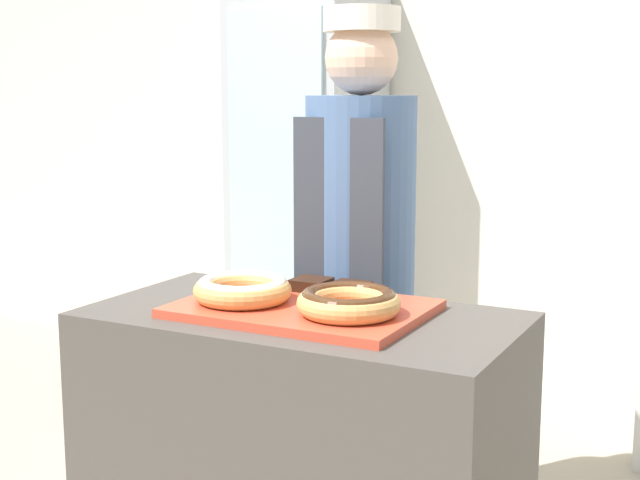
# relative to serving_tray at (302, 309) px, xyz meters

# --- Properties ---
(wall_back) EXTENTS (8.00, 0.06, 2.70)m
(wall_back) POSITION_rel_serving_tray_xyz_m (0.00, 2.13, 0.44)
(wall_back) COLOR silver
(wall_back) RESTS_ON ground_plane
(display_counter) EXTENTS (1.13, 0.61, 0.90)m
(display_counter) POSITION_rel_serving_tray_xyz_m (0.00, 0.00, -0.46)
(display_counter) COLOR #4C4742
(display_counter) RESTS_ON ground_plane
(serving_tray) EXTENTS (0.64, 0.45, 0.02)m
(serving_tray) POSITION_rel_serving_tray_xyz_m (0.00, 0.00, 0.00)
(serving_tray) COLOR #D84C33
(serving_tray) RESTS_ON display_counter
(donut_light_glaze) EXTENTS (0.26, 0.26, 0.06)m
(donut_light_glaze) POSITION_rel_serving_tray_xyz_m (-0.16, -0.05, 0.05)
(donut_light_glaze) COLOR tan
(donut_light_glaze) RESTS_ON serving_tray
(donut_chocolate_glaze) EXTENTS (0.26, 0.26, 0.06)m
(donut_chocolate_glaze) POSITION_rel_serving_tray_xyz_m (0.16, -0.05, 0.05)
(donut_chocolate_glaze) COLOR tan
(donut_chocolate_glaze) RESTS_ON serving_tray
(brownie_back_left) EXTENTS (0.10, 0.10, 0.03)m
(brownie_back_left) POSITION_rel_serving_tray_xyz_m (-0.06, 0.16, 0.03)
(brownie_back_left) COLOR black
(brownie_back_left) RESTS_ON serving_tray
(brownie_back_right) EXTENTS (0.10, 0.10, 0.03)m
(brownie_back_right) POSITION_rel_serving_tray_xyz_m (0.06, 0.16, 0.03)
(brownie_back_right) COLOR black
(brownie_back_right) RESTS_ON serving_tray
(baker_person) EXTENTS (0.35, 0.35, 1.72)m
(baker_person) POSITION_rel_serving_tray_xyz_m (-0.08, 0.52, 0.01)
(baker_person) COLOR #4C4C51
(baker_person) RESTS_ON ground_plane
(beverage_fridge) EXTENTS (0.58, 0.63, 1.99)m
(beverage_fridge) POSITION_rel_serving_tray_xyz_m (-0.93, 1.76, 0.08)
(beverage_fridge) COLOR #ADB2B7
(beverage_fridge) RESTS_ON ground_plane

